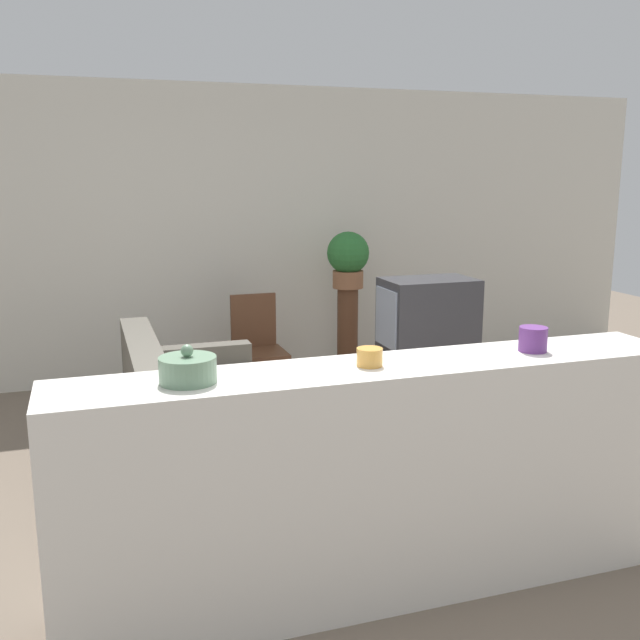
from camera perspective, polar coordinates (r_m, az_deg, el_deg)
The scene contains 12 objects.
ground_plane at distance 3.92m, azimuth 2.17°, elevation -17.46°, with size 14.00×14.00×0.00m, color #756656.
wall_back at distance 6.76m, azimuth -8.04°, elevation 6.87°, with size 9.00×0.06×2.70m.
couch at distance 4.73m, azimuth -9.39°, elevation -8.44°, with size 0.97×2.05×0.84m.
tv_stand at distance 5.74m, azimuth 8.48°, elevation -5.02°, with size 0.77×0.59×0.54m.
television at distance 5.60m, azimuth 8.59°, elevation 0.40°, with size 0.72×0.45×0.57m.
wooden_chair at distance 6.13m, azimuth -5.07°, elevation -1.83°, with size 0.44×0.44×0.88m.
plant_stand at distance 6.66m, azimuth 2.21°, elevation -1.09°, with size 0.19×0.19×0.87m.
potted_plant at distance 6.54m, azimuth 2.26°, elevation 5.02°, with size 0.39×0.39×0.52m.
foreground_counter at distance 3.32m, azimuth 4.91°, elevation -12.67°, with size 2.88×0.44×1.09m.
decorative_bowl at distance 2.90m, azimuth -10.54°, elevation -3.89°, with size 0.23×0.23×0.16m.
candle_jar at distance 3.10m, azimuth 3.99°, elevation -2.98°, with size 0.11×0.11×0.08m.
coffee_tin at distance 3.48m, azimuth 16.67°, elevation -1.48°, with size 0.13×0.13×0.12m.
Camera 1 is at (-1.21, -3.20, 1.91)m, focal length 40.00 mm.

